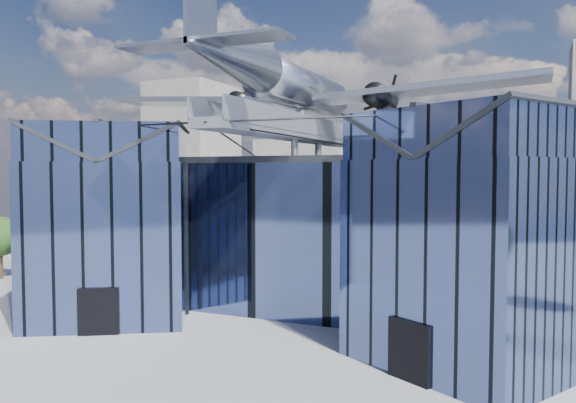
% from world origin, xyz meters
% --- Properties ---
extents(ground_plane, '(120.00, 120.00, 0.00)m').
position_xyz_m(ground_plane, '(0.00, 0.00, 0.00)').
color(ground_plane, gray).
extents(museum, '(32.88, 24.50, 17.60)m').
position_xyz_m(museum, '(0.00, 5.82, 5.54)').
color(museum, '#425287').
rests_on(museum, ground).
extents(bg_towers, '(77.00, 24.50, 26.00)m').
position_xyz_m(bg_towers, '(1.45, 50.49, 10.01)').
color(bg_towers, slate).
rests_on(bg_towers, ground).
extents(tree_side_w, '(4.42, 4.42, 5.23)m').
position_xyz_m(tree_side_w, '(-27.62, 4.99, 3.54)').
color(tree_side_w, '#342315').
rests_on(tree_side_w, ground).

